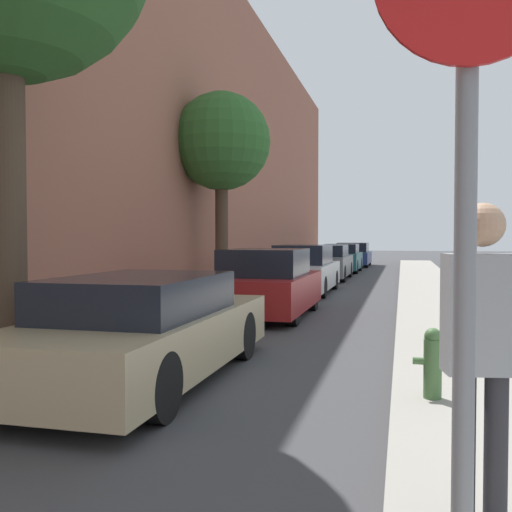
{
  "coord_description": "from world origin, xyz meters",
  "views": [
    {
      "loc": [
        1.99,
        0.61,
        1.73
      ],
      "look_at": [
        -0.77,
        11.47,
        1.36
      ],
      "focal_mm": 40.39,
      "sensor_mm": 36.0,
      "label": 1
    }
  ],
  "objects_px": {
    "parked_car_white": "(304,270)",
    "fire_hydrant": "(433,362)",
    "parked_car_grey": "(328,263)",
    "parked_car_navy": "(353,255)",
    "parked_car_red": "(266,285)",
    "traffic_sign_post": "(468,120)",
    "parked_car_teal": "(342,258)",
    "bicycle": "(461,323)",
    "street_tree_far": "(222,143)",
    "parked_car_champagne": "(146,330)",
    "pedestrian": "(481,342)"
  },
  "relations": [
    {
      "from": "parked_car_red",
      "to": "parked_car_navy",
      "type": "distance_m",
      "value": 22.17
    },
    {
      "from": "parked_car_white",
      "to": "parked_car_champagne",
      "type": "bearing_deg",
      "value": -90.23
    },
    {
      "from": "bicycle",
      "to": "parked_car_champagne",
      "type": "bearing_deg",
      "value": -140.93
    },
    {
      "from": "pedestrian",
      "to": "bicycle",
      "type": "distance_m",
      "value": 5.83
    },
    {
      "from": "traffic_sign_post",
      "to": "bicycle",
      "type": "xyz_separation_m",
      "value": [
        0.66,
        7.16,
        -1.66
      ]
    },
    {
      "from": "parked_car_navy",
      "to": "street_tree_far",
      "type": "xyz_separation_m",
      "value": [
        -2.21,
        -18.65,
        3.73
      ]
    },
    {
      "from": "fire_hydrant",
      "to": "bicycle",
      "type": "height_order",
      "value": "fire_hydrant"
    },
    {
      "from": "parked_car_white",
      "to": "parked_car_navy",
      "type": "height_order",
      "value": "parked_car_white"
    },
    {
      "from": "street_tree_far",
      "to": "pedestrian",
      "type": "distance_m",
      "value": 13.92
    },
    {
      "from": "parked_car_grey",
      "to": "parked_car_navy",
      "type": "distance_m",
      "value": 10.83
    },
    {
      "from": "parked_car_champagne",
      "to": "parked_car_grey",
      "type": "xyz_separation_m",
      "value": [
        0.03,
        17.22,
        0.06
      ]
    },
    {
      "from": "parked_car_champagne",
      "to": "parked_car_white",
      "type": "height_order",
      "value": "parked_car_white"
    },
    {
      "from": "fire_hydrant",
      "to": "pedestrian",
      "type": "height_order",
      "value": "pedestrian"
    },
    {
      "from": "parked_car_grey",
      "to": "traffic_sign_post",
      "type": "xyz_separation_m",
      "value": [
        3.14,
        -21.62,
        1.42
      ]
    },
    {
      "from": "street_tree_far",
      "to": "parked_car_teal",
      "type": "bearing_deg",
      "value": 80.65
    },
    {
      "from": "parked_car_white",
      "to": "parked_car_teal",
      "type": "xyz_separation_m",
      "value": [
        0.05,
        11.07,
        -0.02
      ]
    },
    {
      "from": "parked_car_champagne",
      "to": "traffic_sign_post",
      "type": "height_order",
      "value": "traffic_sign_post"
    },
    {
      "from": "traffic_sign_post",
      "to": "parked_car_teal",
      "type": "bearing_deg",
      "value": 92.63
    },
    {
      "from": "parked_car_grey",
      "to": "street_tree_far",
      "type": "height_order",
      "value": "street_tree_far"
    },
    {
      "from": "street_tree_far",
      "to": "fire_hydrant",
      "type": "xyz_separation_m",
      "value": [
        5.32,
        -9.75,
        -3.92
      ]
    },
    {
      "from": "parked_car_champagne",
      "to": "parked_car_white",
      "type": "bearing_deg",
      "value": 89.77
    },
    {
      "from": "pedestrian",
      "to": "parked_car_red",
      "type": "bearing_deg",
      "value": -80.56
    },
    {
      "from": "parked_car_champagne",
      "to": "traffic_sign_post",
      "type": "xyz_separation_m",
      "value": [
        3.17,
        -4.4,
        1.48
      ]
    },
    {
      "from": "fire_hydrant",
      "to": "traffic_sign_post",
      "type": "distance_m",
      "value": 4.35
    },
    {
      "from": "parked_car_teal",
      "to": "fire_hydrant",
      "type": "bearing_deg",
      "value": -82.02
    },
    {
      "from": "parked_car_red",
      "to": "parked_car_white",
      "type": "relative_size",
      "value": 0.86
    },
    {
      "from": "parked_car_red",
      "to": "street_tree_far",
      "type": "relative_size",
      "value": 0.7
    },
    {
      "from": "parked_car_navy",
      "to": "traffic_sign_post",
      "type": "xyz_separation_m",
      "value": [
        3.0,
        -32.45,
        1.43
      ]
    },
    {
      "from": "parked_car_navy",
      "to": "traffic_sign_post",
      "type": "relative_size",
      "value": 1.56
    },
    {
      "from": "parked_car_white",
      "to": "fire_hydrant",
      "type": "bearing_deg",
      "value": -74.47
    },
    {
      "from": "traffic_sign_post",
      "to": "fire_hydrant",
      "type": "bearing_deg",
      "value": 84.53
    },
    {
      "from": "parked_car_grey",
      "to": "bicycle",
      "type": "distance_m",
      "value": 14.95
    },
    {
      "from": "parked_car_red",
      "to": "pedestrian",
      "type": "xyz_separation_m",
      "value": [
        3.29,
        -8.88,
        0.47
      ]
    },
    {
      "from": "parked_car_grey",
      "to": "traffic_sign_post",
      "type": "bearing_deg",
      "value": -81.73
    },
    {
      "from": "street_tree_far",
      "to": "traffic_sign_post",
      "type": "distance_m",
      "value": 14.93
    },
    {
      "from": "parked_car_white",
      "to": "fire_hydrant",
      "type": "xyz_separation_m",
      "value": [
        3.23,
        -11.64,
        -0.22
      ]
    },
    {
      "from": "traffic_sign_post",
      "to": "bicycle",
      "type": "height_order",
      "value": "traffic_sign_post"
    },
    {
      "from": "parked_car_champagne",
      "to": "parked_car_navy",
      "type": "bearing_deg",
      "value": 89.65
    },
    {
      "from": "parked_car_white",
      "to": "parked_car_navy",
      "type": "relative_size",
      "value": 1.0
    },
    {
      "from": "bicycle",
      "to": "fire_hydrant",
      "type": "bearing_deg",
      "value": -96.76
    },
    {
      "from": "fire_hydrant",
      "to": "traffic_sign_post",
      "type": "relative_size",
      "value": 0.24
    },
    {
      "from": "parked_car_red",
      "to": "parked_car_white",
      "type": "distance_m",
      "value": 5.41
    },
    {
      "from": "parked_car_champagne",
      "to": "pedestrian",
      "type": "height_order",
      "value": "pedestrian"
    },
    {
      "from": "parked_car_champagne",
      "to": "traffic_sign_post",
      "type": "distance_m",
      "value": 5.62
    },
    {
      "from": "parked_car_white",
      "to": "fire_hydrant",
      "type": "height_order",
      "value": "parked_car_white"
    },
    {
      "from": "parked_car_red",
      "to": "bicycle",
      "type": "bearing_deg",
      "value": -39.84
    },
    {
      "from": "parked_car_grey",
      "to": "fire_hydrant",
      "type": "bearing_deg",
      "value": -79.53
    },
    {
      "from": "street_tree_far",
      "to": "fire_hydrant",
      "type": "bearing_deg",
      "value": -61.41
    },
    {
      "from": "parked_car_red",
      "to": "fire_hydrant",
      "type": "relative_size",
      "value": 5.67
    },
    {
      "from": "parked_car_red",
      "to": "parked_car_teal",
      "type": "relative_size",
      "value": 0.93
    }
  ]
}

